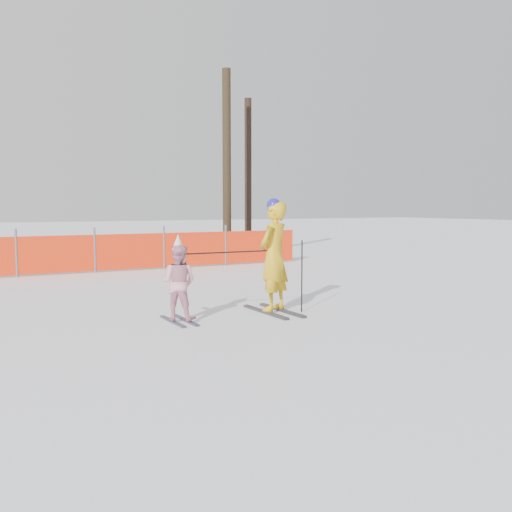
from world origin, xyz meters
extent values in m
plane|color=white|center=(0.00, 0.00, 0.00)|extent=(120.00, 120.00, 0.00)
cube|color=black|center=(0.21, 0.56, 0.02)|extent=(0.09, 1.42, 0.04)
cube|color=black|center=(0.55, 0.56, 0.02)|extent=(0.09, 1.42, 0.04)
imported|color=gold|center=(0.38, 0.56, 0.98)|extent=(0.82, 0.73, 1.88)
sphere|color=#1F1C9B|center=(0.38, 0.56, 1.84)|extent=(0.25, 0.25, 0.25)
cube|color=black|center=(-1.46, 0.60, 0.01)|extent=(0.09, 0.99, 0.03)
cube|color=black|center=(-1.24, 0.60, 0.01)|extent=(0.09, 0.99, 0.03)
imported|color=pink|center=(-1.35, 0.60, 0.63)|extent=(0.74, 0.73, 1.20)
cone|color=silver|center=(-1.35, 0.60, 1.27)|extent=(0.19, 0.19, 0.24)
cylinder|color=black|center=(0.83, 0.36, 0.62)|extent=(0.02, 0.02, 1.25)
cylinder|color=black|center=(-0.48, 0.58, 1.08)|extent=(1.48, 0.07, 0.02)
cylinder|color=#595960|center=(-2.90, 7.97, 0.62)|extent=(0.06, 0.06, 1.25)
cylinder|color=#595960|center=(-0.90, 7.97, 0.62)|extent=(0.06, 0.06, 1.25)
cylinder|color=#595960|center=(1.10, 7.97, 0.62)|extent=(0.06, 0.06, 1.25)
cylinder|color=#595960|center=(3.10, 7.97, 0.62)|extent=(0.06, 0.06, 1.25)
cylinder|color=#595960|center=(5.10, 7.97, 0.62)|extent=(0.06, 0.06, 1.25)
cube|color=#F5310C|center=(-1.68, 7.97, 0.55)|extent=(14.45, 0.03, 1.00)
cylinder|color=#2E2214|center=(4.26, 10.21, 3.27)|extent=(0.30, 0.30, 6.55)
cylinder|color=black|center=(5.84, 11.57, 2.95)|extent=(0.27, 0.27, 5.90)
camera|label=1|loc=(-4.64, -7.80, 1.84)|focal=40.00mm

